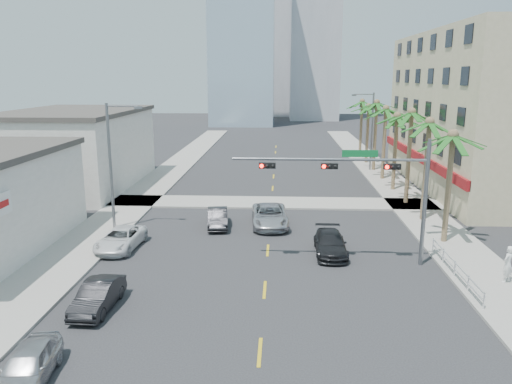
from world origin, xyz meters
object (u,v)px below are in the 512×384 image
car_lane_center (270,216)px  car_lane_right (330,244)px  car_parked_mid (98,296)px  car_lane_left (218,218)px  car_parked_near (28,366)px  pedestrian (508,264)px  car_parked_far (121,239)px  traffic_signal_mast (369,180)px

car_lane_center → car_lane_right: 7.02m
car_parked_mid → car_lane_left: car_lane_left is taller
car_parked_near → pedestrian: size_ratio=2.01×
car_lane_center → car_parked_mid: bearing=-123.2°
car_parked_far → car_parked_mid: bearing=-75.0°
car_parked_near → car_parked_mid: size_ratio=0.99×
traffic_signal_mast → car_lane_right: (-1.89, 1.61, -4.39)m
pedestrian → car_parked_near: bearing=-14.5°
car_lane_right → pedestrian: size_ratio=2.33×
car_parked_far → car_lane_right: bearing=3.0°
car_parked_far → car_lane_right: car_lane_right is taller
car_parked_near → car_lane_right: bearing=41.8°
pedestrian → car_lane_left: bearing=-69.6°
traffic_signal_mast → car_parked_far: size_ratio=2.34×
traffic_signal_mast → pedestrian: 8.42m
traffic_signal_mast → car_parked_mid: 15.70m
car_parked_mid → car_parked_far: bearing=102.7°
car_parked_mid → car_parked_far: size_ratio=0.85×
car_parked_mid → pedestrian: size_ratio=2.04×
traffic_signal_mast → car_lane_right: bearing=139.7°
car_lane_right → pedestrian: pedestrian is taller
car_parked_near → car_parked_far: 14.36m
car_parked_far → car_lane_center: bearing=34.8°
car_lane_left → pedestrian: 19.16m
car_parked_near → pedestrian: pedestrian is taller
car_lane_left → car_parked_near: bearing=-110.0°
car_parked_near → car_lane_right: size_ratio=0.86×
car_parked_near → car_lane_center: 21.47m
traffic_signal_mast → car_parked_near: (-14.00, -12.40, -4.38)m
car_parked_near → pedestrian: (20.97, 9.76, 0.46)m
car_parked_mid → car_lane_left: (3.99, 13.52, 0.00)m
car_lane_right → car_parked_far: bearing=178.7°
traffic_signal_mast → car_lane_left: 12.65m
car_lane_center → pedestrian: (12.76, -10.08, 0.38)m
car_parked_near → car_parked_far: car_parked_near is taller
car_lane_right → car_lane_center: bearing=123.7°
car_lane_left → pedestrian: pedestrian is taller
car_lane_center → car_parked_far: bearing=-153.6°
car_lane_center → pedestrian: size_ratio=2.77×
car_parked_far → car_lane_right: size_ratio=1.03×
car_parked_mid → car_lane_center: size_ratio=0.73×
car_parked_near → car_lane_left: car_parked_near is taller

